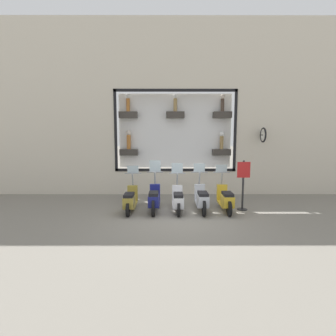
% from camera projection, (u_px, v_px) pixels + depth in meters
% --- Properties ---
extents(ground_plane, '(120.00, 120.00, 0.00)m').
position_uv_depth(ground_plane, '(178.00, 217.00, 8.41)').
color(ground_plane, gray).
extents(building_facade, '(1.24, 36.00, 7.59)m').
position_uv_depth(building_facade, '(175.00, 107.00, 11.52)').
color(building_facade, beige).
rests_on(building_facade, ground_plane).
extents(scooter_yellow_0, '(1.80, 0.60, 1.55)m').
position_uv_depth(scooter_yellow_0, '(226.00, 199.00, 9.03)').
color(scooter_yellow_0, black).
rests_on(scooter_yellow_0, ground_plane).
extents(scooter_silver_1, '(1.81, 0.61, 1.59)m').
position_uv_depth(scooter_silver_1, '(202.00, 199.00, 9.03)').
color(scooter_silver_1, black).
rests_on(scooter_silver_1, ground_plane).
extents(scooter_white_2, '(1.79, 0.61, 1.61)m').
position_uv_depth(scooter_white_2, '(178.00, 200.00, 9.02)').
color(scooter_white_2, black).
rests_on(scooter_white_2, ground_plane).
extents(scooter_navy_3, '(1.81, 0.60, 1.71)m').
position_uv_depth(scooter_navy_3, '(154.00, 199.00, 9.03)').
color(scooter_navy_3, black).
rests_on(scooter_navy_3, ground_plane).
extents(scooter_olive_4, '(1.79, 0.60, 1.51)m').
position_uv_depth(scooter_olive_4, '(130.00, 200.00, 9.02)').
color(scooter_olive_4, black).
rests_on(scooter_olive_4, ground_plane).
extents(shop_sign_post, '(0.36, 0.45, 1.76)m').
position_uv_depth(shop_sign_post, '(243.00, 183.00, 9.19)').
color(shop_sign_post, '#232326').
rests_on(shop_sign_post, ground_plane).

